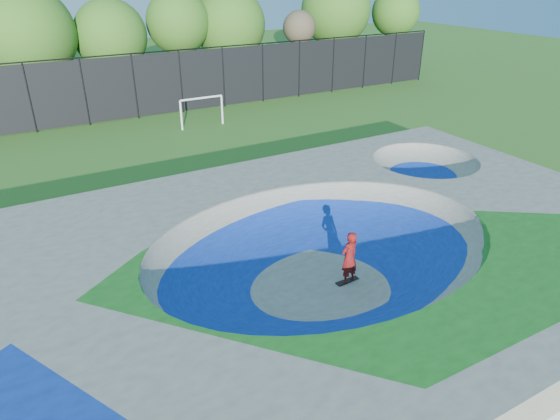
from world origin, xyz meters
The scene contains 7 objects.
ground centered at (0.00, 0.00, 0.00)m, with size 120.00×120.00×0.00m, color #31631B.
skate_deck centered at (0.00, 0.00, 0.75)m, with size 22.00×14.00×1.50m, color gray.
skater centered at (0.61, -0.48, 0.87)m, with size 0.63×0.42×1.74m, color red.
skateboard centered at (0.61, -0.48, 0.03)m, with size 0.78×0.22×0.05m, color black.
soccer_goal centered at (2.90, 17.26, 1.24)m, with size 2.73×0.12×1.80m.
fence centered at (0.00, 21.00, 2.10)m, with size 48.09×0.09×4.04m.
treeline centered at (0.67, 26.06, 4.93)m, with size 52.46×7.07×8.36m.
Camera 1 is at (-7.55, -10.62, 8.79)m, focal length 32.00 mm.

